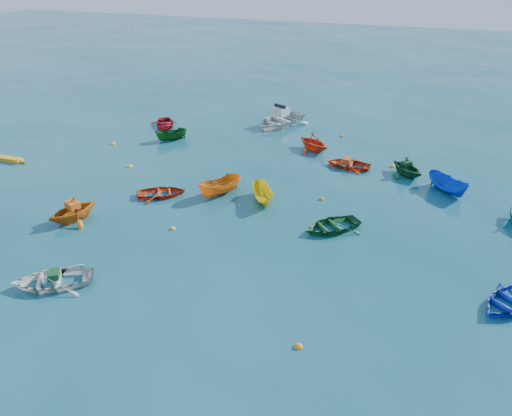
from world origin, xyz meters
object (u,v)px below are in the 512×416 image
(dinghy_white_near, at_px, (54,284))
(motorboat_white, at_px, (280,125))
(dinghy_blue_se, at_px, (509,305))
(kayak_yellow, at_px, (4,160))

(dinghy_white_near, xyz_separation_m, motorboat_white, (3.42, 24.19, 0.00))
(dinghy_blue_se, bearing_deg, motorboat_white, 166.97)
(dinghy_blue_se, bearing_deg, kayak_yellow, -152.49)
(dinghy_blue_se, xyz_separation_m, kayak_yellow, (-31.60, 5.96, 0.00))
(dinghy_white_near, bearing_deg, dinghy_blue_se, 73.75)
(dinghy_white_near, bearing_deg, motorboat_white, 141.45)
(dinghy_white_near, distance_m, kayak_yellow, 16.60)
(dinghy_white_near, height_order, dinghy_blue_se, dinghy_white_near)
(kayak_yellow, bearing_deg, dinghy_white_near, -129.85)
(motorboat_white, bearing_deg, dinghy_blue_se, -26.37)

